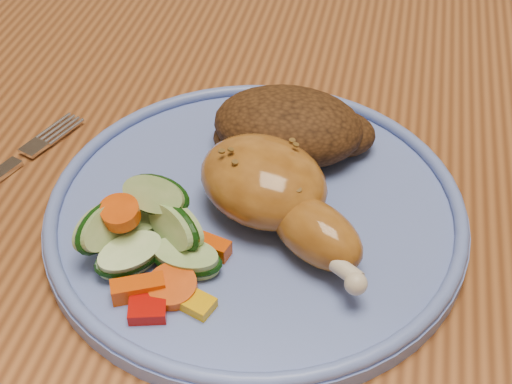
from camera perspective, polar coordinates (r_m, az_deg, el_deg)
dining_table at (r=0.61m, az=10.12°, el=-5.51°), size 0.90×1.40×0.75m
chair_far at (r=1.21m, az=11.48°, el=10.83°), size 0.42×0.42×0.91m
plate at (r=0.51m, az=-0.00°, el=-1.73°), size 0.30×0.30×0.01m
plate_rim at (r=0.50m, az=-0.00°, el=-0.84°), size 0.30×0.30×0.01m
chicken_leg at (r=0.48m, az=1.57°, el=-0.08°), size 0.14×0.14×0.05m
rice_pilaf at (r=0.55m, az=2.85°, el=5.14°), size 0.12×0.08×0.05m
vegetable_pile at (r=0.47m, az=-8.67°, el=-3.50°), size 0.11×0.11×0.05m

